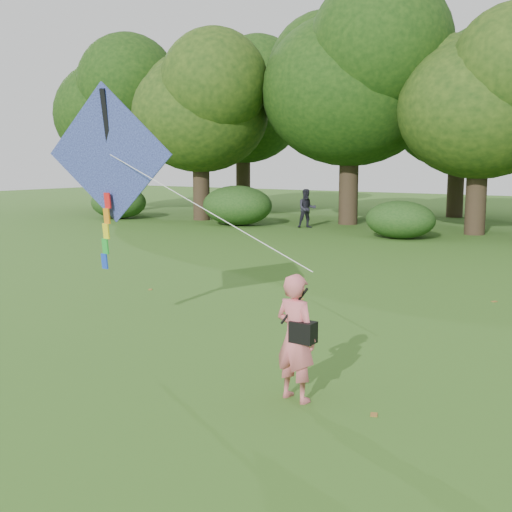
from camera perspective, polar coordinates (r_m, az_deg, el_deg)
The scene contains 7 objects.
ground at distance 8.17m, azimuth -4.58°, elevation -12.56°, with size 100.00×100.00×0.00m, color #265114.
man_kite_flyer at distance 7.89m, azimuth 3.55°, elevation -7.25°, with size 0.58×0.38×1.58m, color #DC676F.
bystander_left at distance 28.08m, azimuth 4.54°, elevation 4.23°, with size 0.82×0.64×1.69m, color #21202B.
crossbody_bag at distance 7.79m, azimuth 4.19°, elevation -6.68°, with size 0.43×0.20×0.67m.
flying_kite at distance 10.93m, azimuth -12.88°, elevation 8.57°, with size 5.50×1.33×3.08m.
shrub_band at distance 24.30m, azimuth 20.39°, elevation 3.08°, with size 39.15×3.22×1.88m.
fallen_leaves at distance 10.11m, azimuth 14.32°, elevation -8.59°, with size 10.39×13.40×0.01m.
Camera 1 is at (4.71, -5.99, 2.93)m, focal length 45.00 mm.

